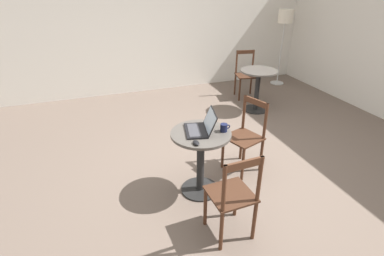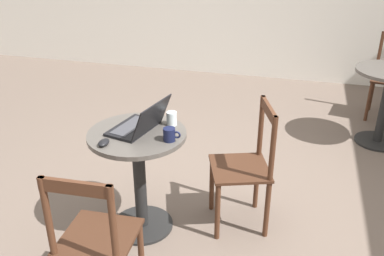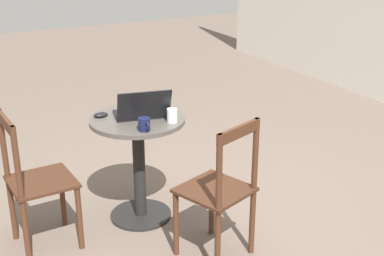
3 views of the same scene
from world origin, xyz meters
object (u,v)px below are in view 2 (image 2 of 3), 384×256
(chair_near_front, at_px, (96,242))
(mouse, at_px, (104,142))
(cafe_table_near, at_px, (139,163))
(drinking_glass, at_px, (172,119))
(chair_near_right, at_px, (246,168))
(mug, at_px, (170,135))
(laptop, at_px, (139,124))

(chair_near_front, bearing_deg, mouse, 108.02)
(cafe_table_near, height_order, drinking_glass, drinking_glass)
(cafe_table_near, distance_m, mouse, 0.35)
(chair_near_right, xyz_separation_m, mug, (-0.45, -0.29, 0.34))
(drinking_glass, bearing_deg, mug, -75.72)
(mouse, relative_size, mug, 0.89)
(cafe_table_near, bearing_deg, mug, -12.23)
(chair_near_front, relative_size, mouse, 9.15)
(mouse, relative_size, drinking_glass, 1.08)
(laptop, xyz_separation_m, drinking_glass, (0.18, 0.14, -0.00))
(cafe_table_near, distance_m, mug, 0.37)
(cafe_table_near, height_order, chair_near_right, chair_near_right)
(chair_near_front, distance_m, drinking_glass, 0.97)
(drinking_glass, bearing_deg, chair_near_right, 7.87)
(mug, height_order, drinking_glass, drinking_glass)
(cafe_table_near, distance_m, drinking_glass, 0.37)
(chair_near_front, distance_m, mug, 0.78)
(cafe_table_near, xyz_separation_m, drinking_glass, (0.18, 0.17, 0.28))
(chair_near_right, bearing_deg, chair_near_front, -124.30)
(mug, bearing_deg, chair_near_front, -107.14)
(cafe_table_near, height_order, mouse, mouse)
(laptop, relative_size, mug, 3.67)
(chair_near_right, bearing_deg, mug, -146.91)
(laptop, distance_m, mug, 0.25)
(chair_near_front, xyz_separation_m, drinking_glass, (0.15, 0.89, 0.34))
(cafe_table_near, xyz_separation_m, chair_near_front, (0.03, -0.72, -0.07))
(mouse, bearing_deg, cafe_table_near, 57.90)
(chair_near_front, xyz_separation_m, mouse, (-0.17, 0.51, 0.31))
(chair_near_front, distance_m, laptop, 0.83)
(chair_near_right, bearing_deg, mouse, -151.27)
(drinking_glass, bearing_deg, cafe_table_near, -137.12)
(chair_near_front, height_order, drinking_glass, chair_near_front)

